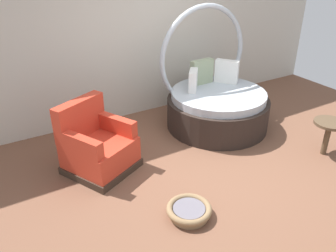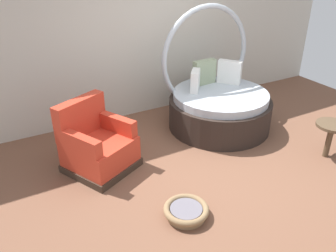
{
  "view_description": "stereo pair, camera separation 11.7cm",
  "coord_description": "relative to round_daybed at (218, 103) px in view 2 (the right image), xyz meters",
  "views": [
    {
      "loc": [
        -2.49,
        -3.1,
        2.68
      ],
      "look_at": [
        -0.42,
        0.39,
        0.55
      ],
      "focal_mm": 36.72,
      "sensor_mm": 36.0,
      "label": 1
    },
    {
      "loc": [
        -2.38,
        -3.15,
        2.68
      ],
      "look_at": [
        -0.42,
        0.39,
        0.55
      ],
      "focal_mm": 36.72,
      "sensor_mm": 36.0,
      "label": 2
    }
  ],
  "objects": [
    {
      "name": "ground_plane",
      "position": [
        -0.83,
        -0.96,
        -0.41
      ],
      "size": [
        8.0,
        8.0,
        0.02
      ],
      "primitive_type": "cube",
      "color": "brown"
    },
    {
      "name": "red_armchair",
      "position": [
        -2.15,
        -0.24,
        -0.07
      ],
      "size": [
        1.07,
        1.07,
        0.94
      ],
      "color": "#38281E",
      "rests_on": "ground_plane"
    },
    {
      "name": "back_wall",
      "position": [
        -0.83,
        1.15,
        1.11
      ],
      "size": [
        8.0,
        0.12,
        3.02
      ],
      "primitive_type": "cube",
      "color": "beige",
      "rests_on": "ground_plane"
    },
    {
      "name": "pet_basket",
      "position": [
        -1.61,
        -1.64,
        -0.33
      ],
      "size": [
        0.51,
        0.51,
        0.13
      ],
      "color": "#8E704C",
      "rests_on": "ground_plane"
    },
    {
      "name": "side_table",
      "position": [
        0.79,
        -1.56,
        0.02
      ],
      "size": [
        0.44,
        0.44,
        0.52
      ],
      "color": "brown",
      "rests_on": "ground_plane"
    },
    {
      "name": "round_daybed",
      "position": [
        0.0,
        0.0,
        0.0
      ],
      "size": [
        1.66,
        1.66,
        1.91
      ],
      "color": "#2D231E",
      "rests_on": "ground_plane"
    }
  ]
}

